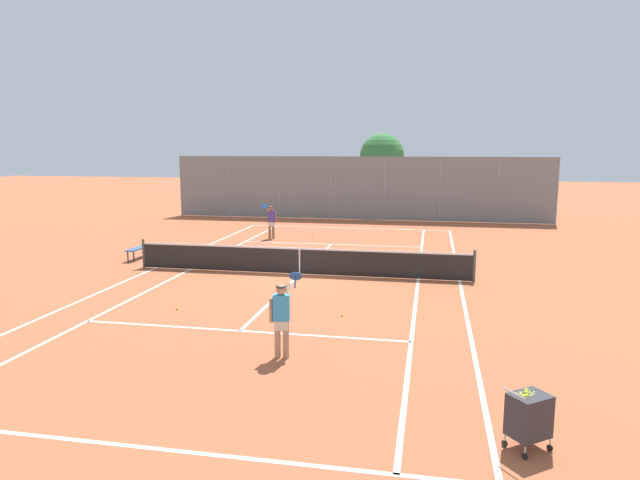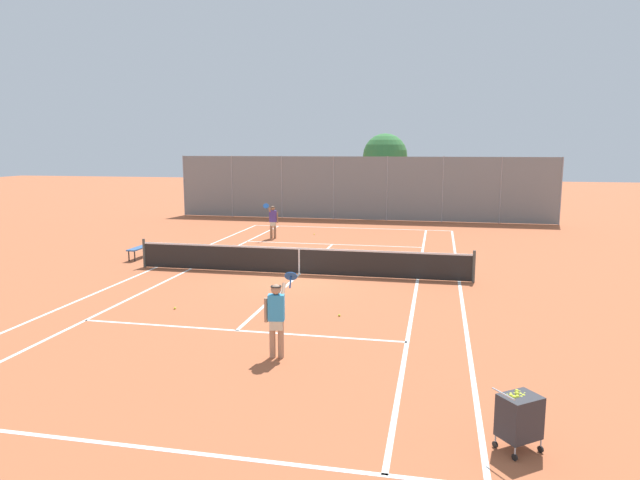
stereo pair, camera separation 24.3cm
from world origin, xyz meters
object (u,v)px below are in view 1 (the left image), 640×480
loose_tennis_ball_4 (227,258)px  loose_tennis_ball_5 (267,258)px  ball_cart (529,415)px  loose_tennis_ball_3 (342,315)px  courtside_bench (139,249)px  player_far_left (271,220)px  player_near_side (282,315)px  tree_behind_left (382,157)px  tennis_net (300,260)px  loose_tennis_ball_0 (312,234)px  loose_tennis_ball_1 (177,309)px  loose_tennis_ball_2 (190,265)px

loose_tennis_ball_4 → loose_tennis_ball_5: bearing=10.8°
ball_cart → loose_tennis_ball_3: ball_cart is taller
loose_tennis_ball_4 → courtside_bench: (-3.45, -0.66, 0.38)m
player_far_left → player_near_side: bearing=-73.3°
tree_behind_left → loose_tennis_ball_4: bearing=-105.0°
player_near_side → loose_tennis_ball_4: player_near_side is taller
player_near_side → loose_tennis_ball_5: bearing=108.1°
loose_tennis_ball_4 → tree_behind_left: 18.31m
tennis_net → player_near_side: size_ratio=6.76×
loose_tennis_ball_0 → tree_behind_left: size_ratio=0.01×
player_far_left → loose_tennis_ball_1: player_far_left is taller
player_far_left → loose_tennis_ball_4: bearing=-93.9°
loose_tennis_ball_1 → loose_tennis_ball_3: size_ratio=1.00×
loose_tennis_ball_1 → loose_tennis_ball_5: bearing=87.1°
ball_cart → loose_tennis_ball_3: bearing=121.5°
player_near_side → loose_tennis_ball_2: (-5.83, 8.47, -0.89)m
player_near_side → loose_tennis_ball_1: 4.86m
ball_cart → courtside_bench: (-12.97, 12.35, -0.12)m
tennis_net → courtside_bench: bearing=167.7°
loose_tennis_ball_0 → tennis_net: bearing=-81.0°
player_near_side → player_far_left: (-4.62, 15.40, 0.00)m
ball_cart → player_far_left: size_ratio=0.54×
loose_tennis_ball_1 → loose_tennis_ball_4: same height
loose_tennis_ball_0 → loose_tennis_ball_5: 6.61m
tennis_net → courtside_bench: 7.14m
loose_tennis_ball_0 → loose_tennis_ball_2: size_ratio=1.00×
player_far_left → loose_tennis_ball_4: (-0.36, -5.31, -0.89)m
ball_cart → loose_tennis_ball_2: size_ratio=14.58×
tree_behind_left → player_far_left: bearing=-109.7°
tennis_net → loose_tennis_ball_5: bearing=128.0°
player_far_left → courtside_bench: size_ratio=1.18×
loose_tennis_ball_5 → courtside_bench: 5.14m
loose_tennis_ball_1 → courtside_bench: size_ratio=0.04×
loose_tennis_ball_0 → loose_tennis_ball_1: 14.08m
tennis_net → loose_tennis_ball_5: tennis_net is taller
loose_tennis_ball_3 → loose_tennis_ball_4: 9.01m
loose_tennis_ball_1 → loose_tennis_ball_4: size_ratio=1.00×
loose_tennis_ball_1 → loose_tennis_ball_2: bearing=110.3°
loose_tennis_ball_1 → loose_tennis_ball_5: 7.48m
loose_tennis_ball_5 → courtside_bench: (-5.04, -0.97, 0.38)m
ball_cart → player_far_left: player_far_left is taller
player_far_left → tennis_net: bearing=-67.1°
player_near_side → tree_behind_left: tree_behind_left is taller
loose_tennis_ball_5 → loose_tennis_ball_1: bearing=-92.9°
loose_tennis_ball_5 → tree_behind_left: size_ratio=0.01×
loose_tennis_ball_2 → courtside_bench: 2.80m
loose_tennis_ball_4 → loose_tennis_ball_3: bearing=-50.1°
loose_tennis_ball_0 → loose_tennis_ball_5: bearing=-94.3°
ball_cart → loose_tennis_ball_0: ball_cart is taller
tennis_net → loose_tennis_ball_5: 3.19m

